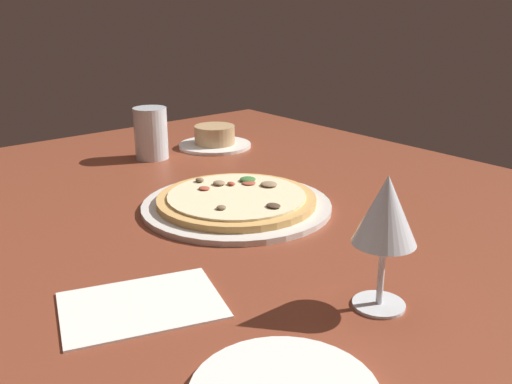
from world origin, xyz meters
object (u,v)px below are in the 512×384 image
pizza_main (237,202)px  paper_menu (141,305)px  ramekin_on_saucer (215,139)px  wine_glass_far (386,215)px  water_glass (150,136)px

pizza_main → paper_menu: (19.10, -29.50, -1.02)cm
pizza_main → ramekin_on_saucer: (-37.60, 22.53, 0.91)cm
pizza_main → paper_menu: size_ratio=1.76×
ramekin_on_saucer → wine_glass_far: bearing=-21.8°
pizza_main → wine_glass_far: 39.55cm
water_glass → paper_menu: size_ratio=0.62×
wine_glass_far → paper_menu: wine_glass_far is taller
pizza_main → wine_glass_far: wine_glass_far is taller
ramekin_on_saucer → paper_menu: size_ratio=0.94×
pizza_main → water_glass: size_ratio=2.84×
pizza_main → paper_menu: pizza_main is taller
water_glass → paper_menu: (57.54, -34.55, -5.13)cm
water_glass → ramekin_on_saucer: bearing=87.3°
wine_glass_far → paper_menu: size_ratio=0.87×
paper_menu → wine_glass_far: bearing=68.6°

